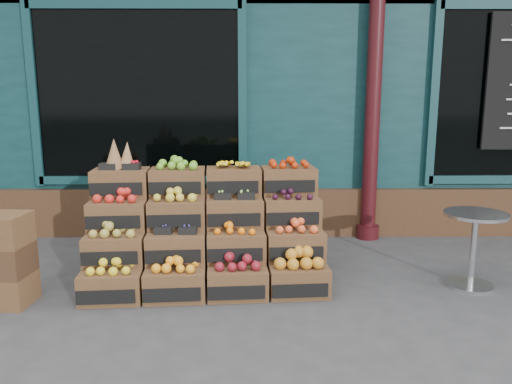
{
  "coord_description": "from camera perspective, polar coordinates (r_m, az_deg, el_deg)",
  "views": [
    {
      "loc": [
        -0.24,
        -3.94,
        1.77
      ],
      "look_at": [
        -0.2,
        0.7,
        0.85
      ],
      "focal_mm": 35.0,
      "sensor_mm": 36.0,
      "label": 1
    }
  ],
  "objects": [
    {
      "name": "ground",
      "position": [
        4.32,
        2.8,
        -12.96
      ],
      "size": [
        60.0,
        60.0,
        0.0
      ],
      "primitive_type": "plane",
      "color": "#3A3A3C",
      "rests_on": "ground"
    },
    {
      "name": "shop_facade",
      "position": [
        9.07,
        1.09,
        15.16
      ],
      "size": [
        12.0,
        6.24,
        4.8
      ],
      "color": "#103337",
      "rests_on": "ground"
    },
    {
      "name": "crate_display",
      "position": [
        4.8,
        -5.72,
        -5.19
      ],
      "size": [
        2.23,
        1.21,
        1.35
      ],
      "rotation": [
        0.0,
        0.0,
        0.08
      ],
      "color": "brown",
      "rests_on": "ground"
    },
    {
      "name": "bistro_table",
      "position": [
        4.99,
        23.63,
        -5.16
      ],
      "size": [
        0.56,
        0.56,
        0.71
      ],
      "rotation": [
        0.0,
        0.0,
        -0.3
      ],
      "color": "silver",
      "rests_on": "ground"
    },
    {
      "name": "shopkeeper",
      "position": [
        7.03,
        -14.64,
        4.64
      ],
      "size": [
        0.81,
        0.61,
        2.02
      ],
      "primitive_type": "imported",
      "rotation": [
        0.0,
        0.0,
        3.32
      ],
      "color": "#14461E",
      "rests_on": "ground"
    }
  ]
}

